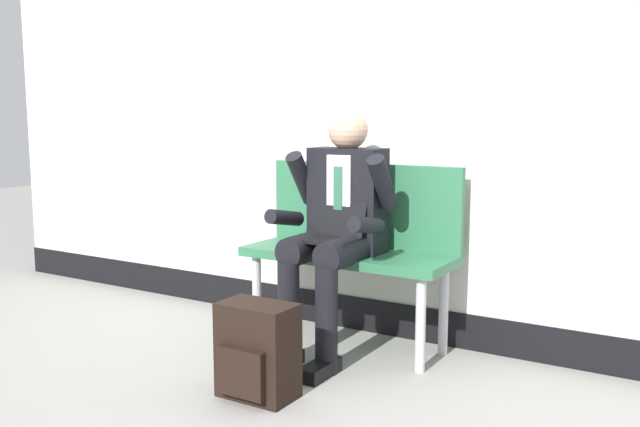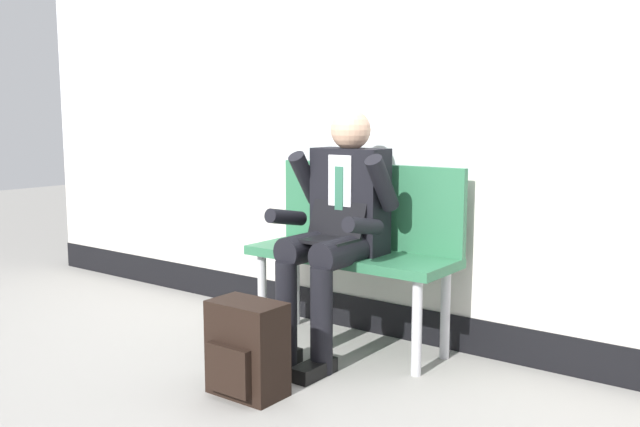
% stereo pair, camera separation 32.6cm
% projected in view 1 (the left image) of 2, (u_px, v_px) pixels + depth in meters
% --- Properties ---
extents(ground_plane, '(18.00, 18.00, 0.00)m').
position_uv_depth(ground_plane, '(292.00, 364.00, 3.50)').
color(ground_plane, gray).
extents(station_wall, '(5.87, 0.14, 3.11)m').
position_uv_depth(station_wall, '(364.00, 63.00, 3.91)').
color(station_wall, silver).
rests_on(station_wall, ground).
extents(bench_with_person, '(1.15, 0.42, 0.98)m').
position_uv_depth(bench_with_person, '(354.00, 239.00, 3.76)').
color(bench_with_person, '#2D6B47').
rests_on(bench_with_person, ground).
extents(person_seated, '(0.57, 0.70, 1.28)m').
position_uv_depth(person_seated, '(335.00, 224.00, 3.57)').
color(person_seated, black).
rests_on(person_seated, ground).
extents(backpack, '(0.34, 0.25, 0.43)m').
position_uv_depth(backpack, '(257.00, 352.00, 3.07)').
color(backpack, black).
rests_on(backpack, ground).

